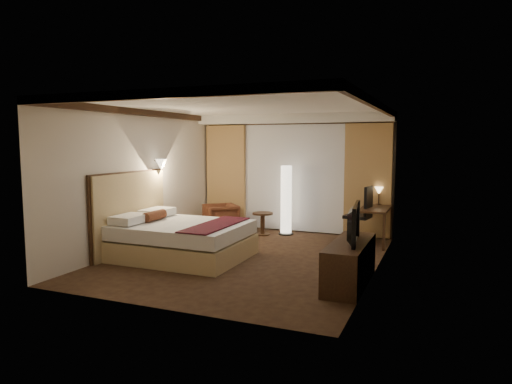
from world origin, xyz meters
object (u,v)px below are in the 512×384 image
at_px(desk, 375,226).
at_px(side_table, 263,224).
at_px(floor_lamp, 286,200).
at_px(television, 349,222).
at_px(dresser, 350,263).
at_px(armchair, 221,217).
at_px(bed, 183,240).
at_px(office_chair, 358,214).

bearing_deg(desk, side_table, -178.97).
xyz_separation_m(floor_lamp, desk, (1.99, -0.20, -0.41)).
height_order(desk, television, television).
bearing_deg(floor_lamp, television, -57.23).
relative_size(desk, dresser, 0.76).
distance_m(armchair, television, 4.43).
xyz_separation_m(armchair, television, (3.45, -2.71, 0.56)).
bearing_deg(television, dresser, -96.77).
relative_size(armchair, side_table, 1.45).
height_order(floor_lamp, television, floor_lamp).
xyz_separation_m(side_table, floor_lamp, (0.47, 0.25, 0.53)).
height_order(bed, side_table, bed).
xyz_separation_m(floor_lamp, dresser, (2.04, -3.12, -0.47)).
bearing_deg(armchair, desk, 51.48).
bearing_deg(floor_lamp, armchair, -164.44).
distance_m(office_chair, television, 2.90).
bearing_deg(television, armchair, 45.04).
relative_size(armchair, office_chair, 0.62).
height_order(bed, dresser, bed).
height_order(bed, television, television).
distance_m(armchair, dresser, 4.41).
bearing_deg(office_chair, television, -74.68).
relative_size(bed, television, 2.19).
xyz_separation_m(bed, side_table, (0.57, 2.45, -0.07)).
distance_m(office_chair, dresser, 2.90).
relative_size(side_table, dresser, 0.31).
relative_size(desk, office_chair, 1.04).
bearing_deg(desk, television, -89.61).
bearing_deg(armchair, dresser, 10.23).
relative_size(side_table, office_chair, 0.43).
height_order(side_table, dresser, dresser).
xyz_separation_m(floor_lamp, office_chair, (1.64, -0.25, -0.19)).
xyz_separation_m(armchair, dresser, (3.48, -2.71, -0.05)).
bearing_deg(dresser, side_table, 131.11).
relative_size(desk, television, 1.22).
bearing_deg(dresser, television, 180.00).
xyz_separation_m(side_table, desk, (2.45, 0.04, 0.12)).
height_order(floor_lamp, desk, floor_lamp).
relative_size(bed, office_chair, 1.88).
distance_m(armchair, floor_lamp, 1.56).
relative_size(floor_lamp, dresser, 0.96).
bearing_deg(floor_lamp, dresser, -56.85).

